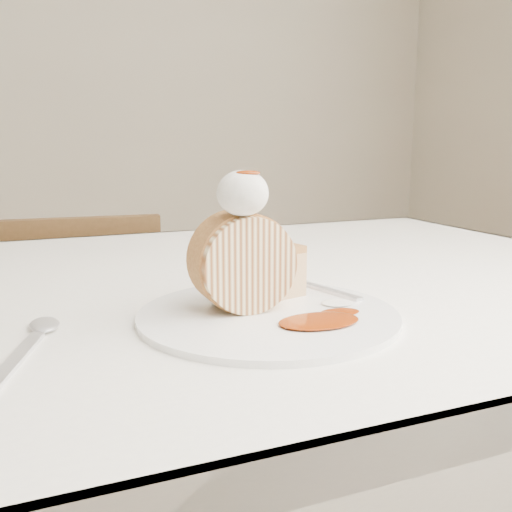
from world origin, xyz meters
name	(u,v)px	position (x,y,z in m)	size (l,w,h in m)	color
table	(190,344)	(0.00, 0.20, 0.66)	(1.40, 0.90, 0.75)	white
chair_far	(83,349)	(-0.09, 0.84, 0.44)	(0.40, 0.40, 0.78)	brown
plate	(268,315)	(0.03, 0.01, 0.75)	(0.28, 0.28, 0.01)	white
roulade_slice	(242,262)	(0.01, 0.03, 0.81)	(0.10, 0.10, 0.06)	#FFEAB1
cake_chunk	(271,273)	(0.07, 0.07, 0.78)	(0.06, 0.06, 0.05)	#B98546
whipped_cream	(243,193)	(0.01, 0.01, 0.89)	(0.05, 0.05, 0.05)	white
caramel_drizzle	(247,167)	(0.01, 0.01, 0.91)	(0.03, 0.02, 0.01)	maroon
caramel_pool	(319,321)	(0.07, -0.05, 0.76)	(0.09, 0.06, 0.00)	maroon
fork	(324,289)	(0.13, 0.06, 0.76)	(0.02, 0.17, 0.00)	silver
spoon	(14,361)	(-0.22, -0.03, 0.75)	(0.03, 0.18, 0.00)	silver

